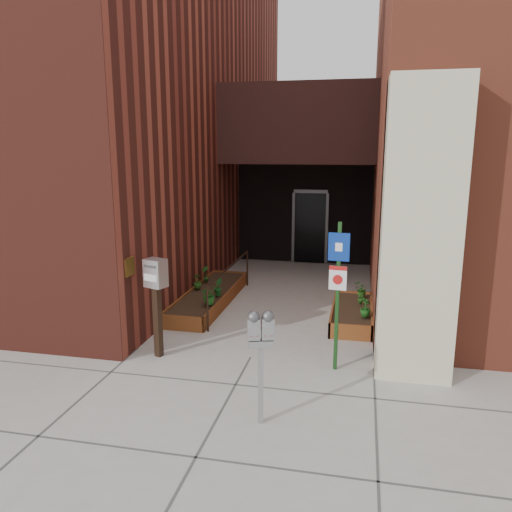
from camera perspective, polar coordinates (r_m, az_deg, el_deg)
The scene contains 15 objects.
ground at distance 8.45m, azimuth -0.65°, elevation -11.52°, with size 80.00×80.00×0.00m, color #9E9991.
architecture at distance 14.64m, azimuth 4.85°, elevation 18.40°, with size 20.00×14.60×10.00m.
planter_left at distance 11.24m, azimuth -5.34°, elevation -4.73°, with size 0.90×3.60×0.30m.
planter_right at distance 10.28m, azimuth 10.91°, elevation -6.54°, with size 0.80×2.20×0.30m.
handrail at distance 10.89m, azimuth -2.97°, elevation -1.89°, with size 0.04×3.34×0.90m.
parking_meter at distance 6.16m, azimuth 0.54°, elevation -9.24°, with size 0.35×0.21×1.49m.
sign_post at distance 7.65m, azimuth 9.34°, elevation -2.84°, with size 0.32×0.09×2.34m.
payment_dropbox at distance 8.27m, azimuth -11.34°, elevation -3.48°, with size 0.39×0.34×1.66m.
shrub_left_a at distance 10.18m, azimuth -5.36°, elevation -4.39°, with size 0.36×0.36×0.40m, color #1D631C.
shrub_left_b at distance 10.75m, azimuth -4.38°, elevation -3.55°, with size 0.20×0.20×0.37m, color #195A1D.
shrub_left_c at distance 11.31m, azimuth -6.70°, elevation -2.88°, with size 0.19×0.19×0.33m, color #265217.
shrub_left_d at distance 11.84m, azimuth -5.81°, elevation -2.03°, with size 0.21×0.21×0.39m, color #1C5518.
shrub_right_a at distance 9.61m, azimuth 12.40°, elevation -5.77°, with size 0.20×0.20×0.36m, color #195016.
shrub_right_b at distance 10.35m, azimuth 11.91°, elevation -4.43°, with size 0.19×0.19×0.36m, color #205217.
shrub_right_c at distance 10.83m, azimuth 11.96°, elevation -3.82°, with size 0.28×0.28×0.31m, color #255719.
Camera 1 is at (1.71, -7.54, 3.41)m, focal length 35.00 mm.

